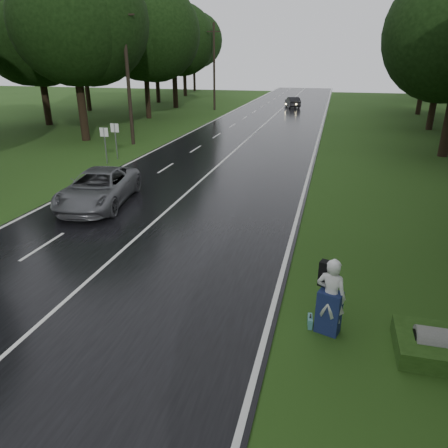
% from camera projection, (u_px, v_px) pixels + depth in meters
% --- Properties ---
extents(ground, '(160.00, 160.00, 0.00)m').
position_uv_depth(ground, '(85.00, 284.00, 12.81)').
color(ground, '#234414').
rests_on(ground, ground).
extents(road, '(12.00, 140.00, 0.04)m').
position_uv_depth(road, '(234.00, 151.00, 30.76)').
color(road, black).
rests_on(road, ground).
extents(lane_center, '(0.12, 140.00, 0.01)m').
position_uv_depth(lane_center, '(234.00, 151.00, 30.75)').
color(lane_center, silver).
rests_on(lane_center, road).
extents(grey_car, '(3.57, 6.11, 1.60)m').
position_uv_depth(grey_car, '(99.00, 188.00, 19.39)').
color(grey_car, '#535559').
rests_on(grey_car, road).
extents(far_car, '(2.63, 4.45, 1.39)m').
position_uv_depth(far_car, '(293.00, 102.00, 57.47)').
color(far_car, black).
rests_on(far_car, road).
extents(hitchhiker, '(0.87, 0.83, 2.06)m').
position_uv_depth(hitchhiker, '(330.00, 299.00, 10.27)').
color(hitchhiker, silver).
rests_on(hitchhiker, ground).
extents(suitcase, '(0.15, 0.39, 0.27)m').
position_uv_depth(suitcase, '(310.00, 321.00, 10.78)').
color(suitcase, teal).
rests_on(suitcase, ground).
extents(culvert, '(1.38, 0.69, 0.69)m').
position_uv_depth(culvert, '(443.00, 356.00, 9.74)').
color(culvert, slate).
rests_on(culvert, ground).
extents(utility_pole_mid, '(1.80, 0.28, 10.39)m').
position_uv_depth(utility_pole_mid, '(133.00, 144.00, 33.38)').
color(utility_pole_mid, black).
rests_on(utility_pole_mid, ground).
extents(utility_pole_far, '(1.80, 0.28, 10.51)m').
position_uv_depth(utility_pole_far, '(215.00, 110.00, 54.93)').
color(utility_pole_far, black).
rests_on(utility_pole_far, ground).
extents(road_sign_a, '(0.56, 0.10, 2.34)m').
position_uv_depth(road_sign_a, '(107.00, 164.00, 27.25)').
color(road_sign_a, white).
rests_on(road_sign_a, ground).
extents(road_sign_b, '(0.58, 0.10, 2.40)m').
position_uv_depth(road_sign_b, '(118.00, 159.00, 28.51)').
color(road_sign_b, white).
rests_on(road_sign_b, ground).
extents(tree_left_d, '(10.39, 10.39, 16.24)m').
position_uv_depth(tree_left_d, '(86.00, 140.00, 34.96)').
color(tree_left_d, black).
rests_on(tree_left_d, ground).
extents(tree_left_e, '(9.85, 9.85, 15.40)m').
position_uv_depth(tree_left_e, '(149.00, 118.00, 47.61)').
color(tree_left_e, black).
rests_on(tree_left_e, ground).
extents(tree_left_f, '(9.94, 9.94, 15.53)m').
position_uv_depth(tree_left_f, '(176.00, 108.00, 57.61)').
color(tree_left_f, black).
rests_on(tree_left_f, ground).
extents(tree_right_d, '(8.90, 8.90, 13.91)m').
position_uv_depth(tree_right_d, '(442.00, 156.00, 29.36)').
color(tree_right_d, black).
rests_on(tree_right_d, ground).
extents(tree_right_e, '(7.48, 7.48, 11.68)m').
position_uv_depth(tree_right_e, '(429.00, 130.00, 40.10)').
color(tree_right_e, black).
rests_on(tree_right_e, ground).
extents(tree_right_f, '(9.01, 9.01, 14.07)m').
position_uv_depth(tree_right_f, '(417.00, 114.00, 50.80)').
color(tree_right_f, black).
rests_on(tree_right_f, ground).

